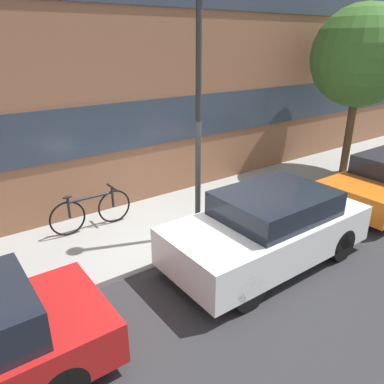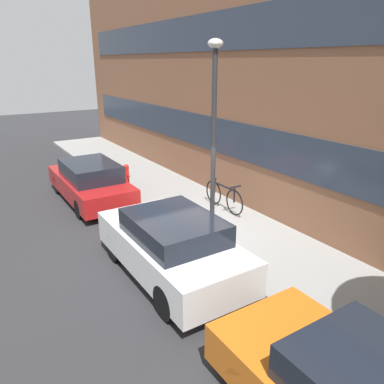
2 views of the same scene
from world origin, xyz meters
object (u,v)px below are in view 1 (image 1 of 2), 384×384
object	(u,v)px
parked_car_white	(269,228)
bicycle	(92,210)
street_tree	(361,57)
lamp_post	(198,96)

from	to	relation	value
parked_car_white	bicycle	distance (m)	3.72
street_tree	lamp_post	bearing A→B (deg)	-174.56
street_tree	bicycle	bearing A→B (deg)	172.56
street_tree	lamp_post	distance (m)	6.11
street_tree	parked_car_white	bearing A→B (deg)	-160.08
bicycle	street_tree	xyz separation A→B (m)	(7.70, -1.00, 2.93)
street_tree	lamp_post	size ratio (longest dim) A/B	1.03
parked_car_white	bicycle	size ratio (longest dim) A/B	2.16
bicycle	lamp_post	xyz separation A→B (m)	(1.64, -1.58, 2.43)
parked_car_white	street_tree	size ratio (longest dim) A/B	0.82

